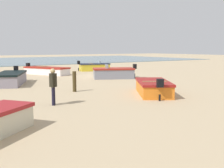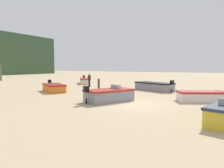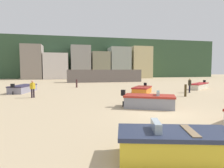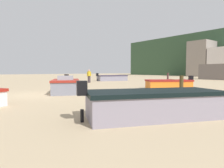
{
  "view_description": "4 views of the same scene",
  "coord_description": "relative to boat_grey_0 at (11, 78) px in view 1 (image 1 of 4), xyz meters",
  "views": [
    {
      "loc": [
        12.33,
        19.99,
        2.49
      ],
      "look_at": [
        5.01,
        9.0,
        0.71
      ],
      "focal_mm": 42.41,
      "sensor_mm": 36.0,
      "label": 1
    },
    {
      "loc": [
        -12.52,
        -5.24,
        2.43
      ],
      "look_at": [
        4.33,
        3.85,
        0.83
      ],
      "focal_mm": 33.28,
      "sensor_mm": 36.0,
      "label": 2
    },
    {
      "loc": [
        -5.44,
        -10.66,
        2.6
      ],
      "look_at": [
        -1.13,
        8.01,
        1.2
      ],
      "focal_mm": 31.64,
      "sensor_mm": 36.0,
      "label": 3
    },
    {
      "loc": [
        11.95,
        -3.59,
        1.43
      ],
      "look_at": [
        4.17,
        2.43,
        0.77
      ],
      "focal_mm": 30.93,
      "sensor_mm": 36.0,
      "label": 4
    }
  ],
  "objects": [
    {
      "name": "tidal_water",
      "position": [
        -8.09,
        -36.98,
        -0.4
      ],
      "size": [
        80.0,
        36.0,
        0.06
      ],
      "primitive_type": "cube",
      "color": "slate",
      "rests_on": "ground"
    },
    {
      "name": "beach_walker_foreground",
      "position": [
        0.02,
        8.0,
        0.53
      ],
      "size": [
        0.45,
        0.52,
        1.62
      ],
      "rotation": [
        0.0,
        0.0,
        1.12
      ],
      "color": "black",
      "rests_on": "ground"
    },
    {
      "name": "boat_orange_2",
      "position": [
        -5.52,
        8.41,
        -0.05
      ],
      "size": [
        3.23,
        3.78,
        1.06
      ],
      "rotation": [
        0.0,
        0.0,
        2.57
      ],
      "color": "orange",
      "rests_on": "ground"
    },
    {
      "name": "boat_white_6",
      "position": [
        -4.55,
        -5.57,
        -0.06
      ],
      "size": [
        3.44,
        4.88,
        1.04
      ],
      "rotation": [
        0.0,
        0.0,
        0.46
      ],
      "color": "silver",
      "rests_on": "ground"
    },
    {
      "name": "mooring_post_mid_beach",
      "position": [
        -2.35,
        5.21,
        0.16
      ],
      "size": [
        0.22,
        0.22,
        1.18
      ],
      "primitive_type": "cylinder",
      "color": "#3F331A",
      "rests_on": "ground"
    },
    {
      "name": "boat_grey_0",
      "position": [
        0.0,
        0.0,
        0.0
      ],
      "size": [
        3.12,
        4.4,
        1.16
      ],
      "rotation": [
        0.0,
        0.0,
        5.87
      ],
      "color": "gray",
      "rests_on": "ground"
    },
    {
      "name": "ground_plane",
      "position": [
        -8.09,
        -0.98,
        -0.43
      ],
      "size": [
        160.0,
        160.0,
        0.0
      ],
      "primitive_type": "plane",
      "color": "tan"
    },
    {
      "name": "boat_yellow_4",
      "position": [
        -10.48,
        -6.64,
        0.01
      ],
      "size": [
        3.7,
        2.3,
        1.16
      ],
      "rotation": [
        0.0,
        0.0,
        1.29
      ],
      "color": "gold",
      "rests_on": "ground"
    },
    {
      "name": "boat_grey_1",
      "position": [
        -8.05,
        0.78,
        0.02
      ],
      "size": [
        3.77,
        3.01,
        1.19
      ],
      "rotation": [
        0.0,
        0.0,
        4.26
      ],
      "color": "gray",
      "rests_on": "ground"
    }
  ]
}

